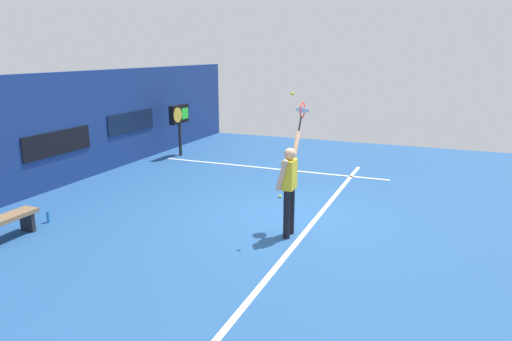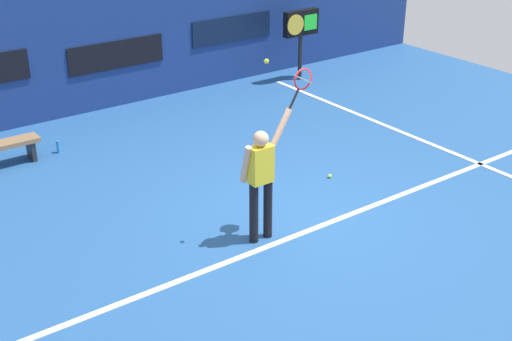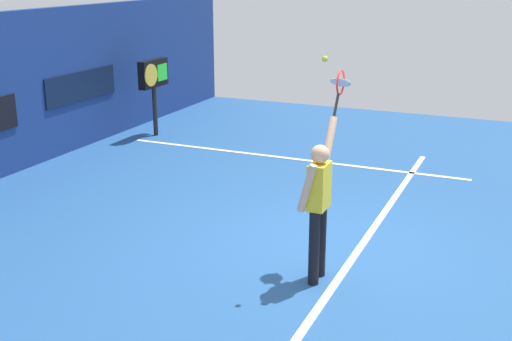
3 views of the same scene
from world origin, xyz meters
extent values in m
plane|color=#23518C|center=(0.00, 0.00, 0.00)|extent=(18.00, 18.00, 0.00)
cube|color=#0C1933|center=(3.00, 6.23, 1.28)|extent=(2.20, 0.03, 0.60)
cube|color=white|center=(0.00, -0.45, 0.01)|extent=(10.00, 0.10, 0.01)
cube|color=white|center=(3.83, 2.00, 0.01)|extent=(0.10, 7.00, 0.01)
cylinder|color=black|center=(-1.04, -0.20, 0.46)|extent=(0.13, 0.13, 0.92)
cylinder|color=black|center=(-0.79, -0.20, 0.46)|extent=(0.13, 0.13, 0.92)
cube|color=yellow|center=(-0.92, -0.20, 1.20)|extent=(0.34, 0.20, 0.55)
sphere|color=#D8A884|center=(-0.92, -0.20, 1.58)|extent=(0.22, 0.22, 0.22)
cylinder|color=#D8A884|center=(-0.58, -0.20, 1.66)|extent=(0.37, 0.09, 0.55)
cylinder|color=#D8A884|center=(-1.12, -0.12, 1.22)|extent=(0.09, 0.23, 0.58)
cylinder|color=black|center=(-0.35, -0.20, 2.04)|extent=(0.18, 0.03, 0.28)
torus|color=red|center=(-0.20, -0.20, 2.29)|extent=(0.43, 0.02, 0.43)
cylinder|color=silver|center=(-0.20, -0.20, 2.29)|extent=(0.23, 0.27, 0.14)
sphere|color=#CCE033|center=(-0.83, -0.19, 2.65)|extent=(0.07, 0.07, 0.07)
cylinder|color=black|center=(4.40, 5.38, 0.55)|extent=(0.10, 0.10, 1.09)
cube|color=black|center=(4.40, 5.38, 1.39)|extent=(0.95, 0.18, 0.60)
cylinder|color=gold|center=(4.15, 5.28, 1.39)|extent=(0.48, 0.02, 0.48)
cube|color=#26D833|center=(4.61, 5.28, 1.39)|extent=(0.38, 0.02, 0.36)
sphere|color=#CCE033|center=(1.26, 0.74, 0.03)|extent=(0.07, 0.07, 0.07)
camera|label=1|loc=(-8.79, -2.76, 3.37)|focal=32.79mm
camera|label=2|loc=(-6.16, -7.24, 5.22)|focal=48.81mm
camera|label=3|loc=(-7.81, -2.40, 3.63)|focal=45.98mm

